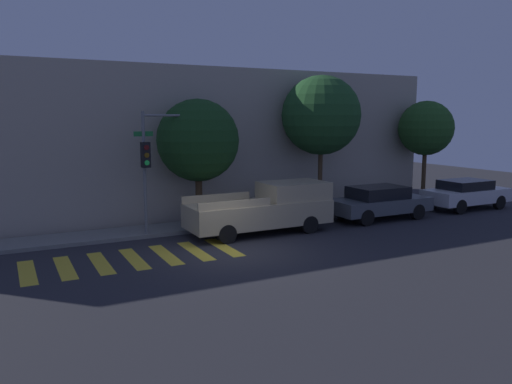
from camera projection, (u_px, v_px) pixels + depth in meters
ground_plane at (235, 253)px, 16.26m from camera, size 60.00×60.00×0.00m
sidewalk at (192, 227)px, 19.85m from camera, size 26.00×1.79×0.14m
building_row at (159, 142)px, 23.16m from camera, size 26.00×6.00×6.50m
crosswalk at (134, 259)px, 15.56m from camera, size 6.55×2.60×0.00m
traffic_light_pole at (159, 150)px, 18.08m from camera, size 2.57×0.56×4.59m
pickup_truck at (267, 208)px, 19.01m from camera, size 5.54×1.97×1.89m
sedan_near_corner at (379, 202)px, 21.55m from camera, size 4.52×1.89×1.44m
sedan_middle at (466, 193)px, 23.99m from camera, size 4.33×1.85×1.41m
tree_near_corner at (198, 141)px, 19.61m from camera, size 3.25×3.25×5.11m
tree_midblock at (321, 115)px, 22.11m from camera, size 3.52×3.52×6.23m
tree_far_end at (426, 128)px, 25.09m from camera, size 2.74×2.74×5.21m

